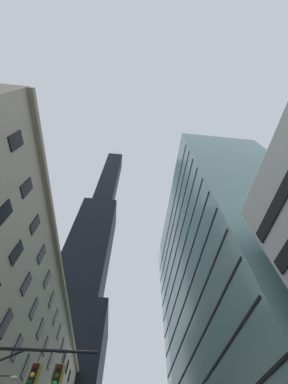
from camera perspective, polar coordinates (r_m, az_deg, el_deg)
dark_skyscraper at (r=109.41m, az=-15.87°, el=-20.13°), size 28.65×28.65×222.81m
glass_office_midrise at (r=49.39m, az=21.41°, el=-23.03°), size 18.74×44.42×54.97m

